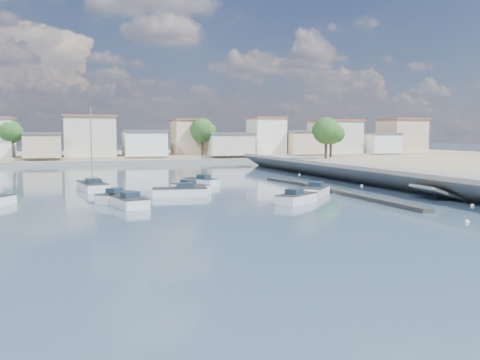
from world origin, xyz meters
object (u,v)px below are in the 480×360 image
(motorboat_h, at_px, (298,199))
(motorboat_d, at_px, (314,192))
(sailboat, at_px, (92,186))
(motorboat_g, at_px, (192,189))
(motorboat_c, at_px, (177,192))
(motorboat_b, at_px, (120,198))
(motorboat_a, at_px, (127,202))
(motorboat_f, at_px, (199,182))

(motorboat_h, bearing_deg, motorboat_d, 50.84)
(sailboat, bearing_deg, motorboat_d, -30.44)
(motorboat_g, xyz_separation_m, sailboat, (-9.79, 5.81, 0.03))
(motorboat_g, bearing_deg, motorboat_c, -127.31)
(motorboat_b, bearing_deg, motorboat_a, -83.88)
(motorboat_g, bearing_deg, motorboat_b, -144.70)
(motorboat_f, xyz_separation_m, motorboat_h, (4.53, -18.22, 0.00))
(motorboat_a, xyz_separation_m, motorboat_c, (5.28, 5.85, 0.00))
(motorboat_b, distance_m, motorboat_d, 18.64)
(motorboat_c, relative_size, sailboat, 0.66)
(motorboat_c, relative_size, motorboat_f, 1.31)
(motorboat_a, bearing_deg, motorboat_b, 96.12)
(motorboat_g, bearing_deg, motorboat_a, -130.58)
(motorboat_a, relative_size, motorboat_b, 1.39)
(motorboat_b, height_order, motorboat_h, same)
(motorboat_f, xyz_separation_m, sailboat, (-12.23, -1.40, 0.03))
(motorboat_b, bearing_deg, motorboat_f, 51.16)
(motorboat_a, relative_size, motorboat_g, 1.14)
(motorboat_d, relative_size, motorboat_h, 1.09)
(motorboat_a, xyz_separation_m, motorboat_g, (7.47, 8.72, 0.00))
(motorboat_b, relative_size, motorboat_h, 0.89)
(motorboat_b, relative_size, motorboat_c, 0.70)
(motorboat_g, distance_m, motorboat_h, 13.03)
(motorboat_h, bearing_deg, motorboat_f, 103.96)
(motorboat_a, distance_m, motorboat_c, 7.88)
(motorboat_a, distance_m, sailboat, 14.71)
(motorboat_a, height_order, motorboat_d, same)
(sailboat, bearing_deg, motorboat_f, 6.55)
(motorboat_d, bearing_deg, motorboat_a, -172.44)
(motorboat_f, bearing_deg, motorboat_a, -121.90)
(motorboat_d, height_order, motorboat_g, same)
(motorboat_h, bearing_deg, motorboat_g, 122.36)
(motorboat_f, bearing_deg, motorboat_d, -58.23)
(motorboat_f, relative_size, motorboat_g, 0.90)
(motorboat_f, height_order, motorboat_h, same)
(motorboat_g, height_order, sailboat, sailboat)
(sailboat, bearing_deg, motorboat_g, -30.69)
(motorboat_f, xyz_separation_m, motorboat_g, (-2.45, -7.21, 0.00))
(motorboat_c, distance_m, sailboat, 11.54)
(motorboat_d, distance_m, sailboat, 23.89)
(motorboat_f, distance_m, sailboat, 12.31)
(motorboat_b, xyz_separation_m, motorboat_c, (5.62, 2.66, 0.00))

